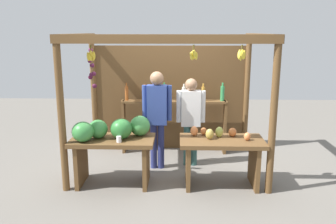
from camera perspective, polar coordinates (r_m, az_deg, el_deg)
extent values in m
plane|color=slate|center=(6.02, 0.05, -8.83)|extent=(12.00, 12.00, 0.00)
cylinder|color=brown|center=(5.04, -17.01, -0.62)|extent=(0.10, 0.10, 2.21)
cylinder|color=brown|center=(4.95, 16.80, -0.86)|extent=(0.10, 0.10, 2.21)
cylinder|color=brown|center=(6.82, -12.02, 3.15)|extent=(0.10, 0.10, 2.21)
cylinder|color=brown|center=(6.75, 12.71, 3.02)|extent=(0.10, 0.10, 2.21)
cube|color=brown|center=(4.64, -0.28, 11.84)|extent=(3.00, 0.12, 0.12)
cube|color=brown|center=(5.81, -14.72, 11.67)|extent=(0.12, 2.00, 0.12)
cube|color=brown|center=(5.73, 15.04, 11.64)|extent=(0.12, 2.00, 0.12)
cube|color=#52381E|center=(6.67, 0.29, 2.25)|extent=(2.90, 0.04, 1.98)
cylinder|color=brown|center=(4.89, 11.99, 10.33)|extent=(0.02, 0.02, 0.06)
ellipsoid|color=yellow|center=(4.90, 12.35, 9.14)|extent=(0.04, 0.06, 0.12)
ellipsoid|color=yellow|center=(4.92, 12.12, 9.27)|extent=(0.05, 0.05, 0.13)
ellipsoid|color=yellow|center=(4.92, 11.88, 9.31)|extent=(0.06, 0.04, 0.12)
ellipsoid|color=yellow|center=(4.91, 11.55, 9.29)|extent=(0.05, 0.05, 0.13)
ellipsoid|color=yellow|center=(4.89, 11.49, 9.06)|extent=(0.04, 0.08, 0.12)
ellipsoid|color=yellow|center=(4.87, 11.70, 8.87)|extent=(0.05, 0.05, 0.13)
ellipsoid|color=yellow|center=(4.87, 11.99, 9.04)|extent=(0.07, 0.04, 0.12)
ellipsoid|color=yellow|center=(4.87, 12.25, 9.10)|extent=(0.07, 0.06, 0.13)
cylinder|color=brown|center=(4.86, -12.52, 10.29)|extent=(0.02, 0.02, 0.06)
ellipsoid|color=gold|center=(4.86, -11.99, 9.01)|extent=(0.04, 0.07, 0.13)
ellipsoid|color=gold|center=(4.89, -12.05, 8.83)|extent=(0.06, 0.05, 0.13)
ellipsoid|color=gold|center=(4.89, -12.41, 8.87)|extent=(0.06, 0.04, 0.13)
ellipsoid|color=gold|center=(4.88, -12.65, 8.87)|extent=(0.05, 0.06, 0.13)
ellipsoid|color=gold|center=(4.86, -12.90, 8.81)|extent=(0.05, 0.06, 0.13)
ellipsoid|color=gold|center=(4.85, -12.59, 8.79)|extent=(0.07, 0.05, 0.13)
ellipsoid|color=gold|center=(4.85, -12.33, 9.21)|extent=(0.07, 0.07, 0.13)
cylinder|color=brown|center=(4.80, 4.20, 10.53)|extent=(0.02, 0.02, 0.06)
ellipsoid|color=yellow|center=(4.81, 4.65, 9.09)|extent=(0.04, 0.05, 0.11)
ellipsoid|color=yellow|center=(4.83, 4.38, 9.11)|extent=(0.07, 0.06, 0.12)
ellipsoid|color=yellow|center=(4.83, 4.13, 9.08)|extent=(0.07, 0.04, 0.12)
ellipsoid|color=yellow|center=(4.83, 3.91, 9.29)|extent=(0.06, 0.05, 0.12)
ellipsoid|color=yellow|center=(4.81, 3.84, 9.15)|extent=(0.04, 0.05, 0.11)
ellipsoid|color=yellow|center=(4.77, 3.83, 9.07)|extent=(0.06, 0.06, 0.12)
ellipsoid|color=yellow|center=(4.78, 4.24, 9.42)|extent=(0.06, 0.04, 0.12)
ellipsoid|color=yellow|center=(4.79, 4.39, 9.49)|extent=(0.06, 0.06, 0.12)
cylinder|color=#4C422D|center=(5.16, -12.41, 7.72)|extent=(0.01, 0.01, 0.55)
sphere|color=#601E42|center=(5.12, -12.52, 9.86)|extent=(0.06, 0.06, 0.06)
sphere|color=#511938|center=(5.14, -12.40, 9.26)|extent=(0.06, 0.06, 0.06)
sphere|color=#47142D|center=(5.18, -12.48, 8.75)|extent=(0.06, 0.06, 0.06)
sphere|color=#511938|center=(5.17, -12.67, 8.13)|extent=(0.06, 0.06, 0.06)
sphere|color=#511938|center=(5.19, -12.29, 7.44)|extent=(0.07, 0.07, 0.07)
sphere|color=#511938|center=(5.18, -12.01, 6.12)|extent=(0.07, 0.07, 0.07)
sphere|color=#47142D|center=(5.19, -12.55, 5.55)|extent=(0.06, 0.06, 0.06)
sphere|color=#511938|center=(5.19, -12.39, 5.97)|extent=(0.06, 0.06, 0.06)
sphere|color=#47142D|center=(5.21, -11.90, 4.18)|extent=(0.07, 0.07, 0.07)
cube|color=brown|center=(5.21, -9.02, -4.59)|extent=(1.22, 0.64, 0.06)
cube|color=brown|center=(5.43, -14.00, -8.04)|extent=(0.06, 0.58, 0.65)
cube|color=brown|center=(5.26, -3.59, -8.37)|extent=(0.06, 0.58, 0.65)
ellipsoid|color=#2D7533|center=(5.12, -7.64, -2.74)|extent=(0.44, 0.44, 0.30)
ellipsoid|color=#38843D|center=(5.09, -13.75, -3.15)|extent=(0.35, 0.35, 0.29)
ellipsoid|color=#429347|center=(5.25, -4.61, -2.25)|extent=(0.39, 0.39, 0.30)
ellipsoid|color=#38843D|center=(5.22, -11.35, -2.74)|extent=(0.35, 0.35, 0.27)
cylinder|color=white|center=(4.99, -8.02, -4.42)|extent=(0.07, 0.07, 0.09)
cube|color=brown|center=(5.16, 8.77, -4.75)|extent=(1.22, 0.64, 0.06)
cube|color=brown|center=(5.24, 3.27, -8.45)|extent=(0.06, 0.58, 0.65)
cube|color=brown|center=(5.36, 13.87, -8.33)|extent=(0.06, 0.58, 0.65)
ellipsoid|color=#A8B24C|center=(5.23, 8.36, -3.24)|extent=(0.15, 0.15, 0.16)
ellipsoid|color=#B79E47|center=(5.12, 6.81, -3.58)|extent=(0.16, 0.16, 0.15)
ellipsoid|color=#CC7038|center=(5.31, 5.85, -3.15)|extent=(0.10, 0.10, 0.12)
ellipsoid|color=#E07F47|center=(5.15, 12.79, -3.92)|extent=(0.11, 0.11, 0.12)
ellipsoid|color=#E07F47|center=(5.26, 4.30, -3.10)|extent=(0.15, 0.15, 0.15)
ellipsoid|color=#CC7038|center=(5.30, 10.48, -3.25)|extent=(0.16, 0.16, 0.13)
cube|color=brown|center=(6.61, -7.22, -2.34)|extent=(0.05, 0.20, 1.00)
cube|color=brown|center=(6.59, 9.24, -2.46)|extent=(0.05, 0.20, 1.00)
cube|color=brown|center=(6.42, 1.01, 1.71)|extent=(1.89, 0.22, 0.04)
cylinder|color=#994C1E|center=(6.46, -6.77, 3.06)|extent=(0.06, 0.06, 0.26)
cylinder|color=#994C1E|center=(6.43, -6.81, 4.48)|extent=(0.03, 0.03, 0.06)
cylinder|color=#994C1E|center=(6.42, -3.80, 2.97)|extent=(0.07, 0.07, 0.24)
cylinder|color=#994C1E|center=(6.40, -3.82, 4.31)|extent=(0.03, 0.03, 0.06)
cylinder|color=#338C4C|center=(6.40, -0.60, 3.08)|extent=(0.07, 0.07, 0.27)
cylinder|color=#338C4C|center=(6.37, -0.60, 4.55)|extent=(0.03, 0.03, 0.06)
cylinder|color=silver|center=(6.39, 2.61, 2.97)|extent=(0.07, 0.07, 0.25)
cylinder|color=silver|center=(6.37, 2.63, 4.34)|extent=(0.03, 0.03, 0.06)
cylinder|color=gold|center=(6.41, 5.76, 2.97)|extent=(0.06, 0.06, 0.26)
cylinder|color=gold|center=(6.38, 5.79, 4.37)|extent=(0.03, 0.03, 0.06)
cylinder|color=#338C4C|center=(6.44, 8.87, 3.01)|extent=(0.07, 0.07, 0.27)
cylinder|color=#338C4C|center=(6.41, 8.92, 4.47)|extent=(0.03, 0.03, 0.06)
cylinder|color=navy|center=(5.84, -2.35, -5.56)|extent=(0.11, 0.11, 0.76)
cylinder|color=navy|center=(5.83, -1.17, -5.57)|extent=(0.11, 0.11, 0.76)
cube|color=#2D428C|center=(5.65, -1.81, 1.18)|extent=(0.32, 0.19, 0.64)
cylinder|color=#2D428C|center=(5.66, -3.83, 1.51)|extent=(0.08, 0.08, 0.58)
cylinder|color=#2D428C|center=(5.64, 0.22, 1.49)|extent=(0.08, 0.08, 0.58)
sphere|color=#997051|center=(5.58, -1.84, 5.51)|extent=(0.22, 0.22, 0.22)
cylinder|color=#325D58|center=(5.98, 3.08, -5.43)|extent=(0.11, 0.11, 0.70)
cylinder|color=#325D58|center=(5.98, 4.24, -5.44)|extent=(0.11, 0.11, 0.70)
cube|color=white|center=(5.81, 3.75, 0.61)|extent=(0.32, 0.19, 0.59)
cylinder|color=white|center=(5.80, 1.78, 0.91)|extent=(0.08, 0.08, 0.53)
cylinder|color=white|center=(5.81, 5.73, 0.88)|extent=(0.08, 0.08, 0.53)
sphere|color=#997051|center=(5.74, 3.81, 4.48)|extent=(0.20, 0.20, 0.20)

